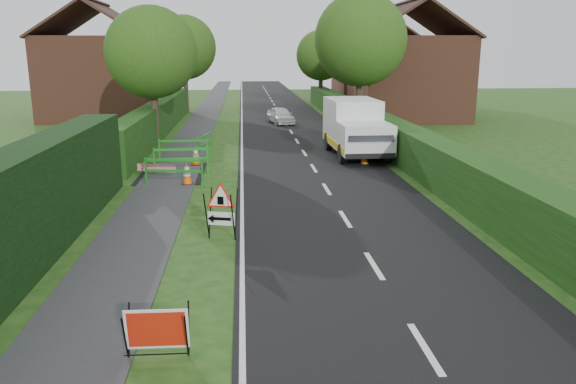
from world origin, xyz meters
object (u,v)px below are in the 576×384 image
red_rect_sign (157,330)px  hatchback_car (281,115)px  works_van (355,127)px  triangle_sign (219,207)px

red_rect_sign → hatchback_car: hatchback_car is taller
works_van → triangle_sign: bearing=-117.7°
triangle_sign → works_van: bearing=77.9°
works_van → hatchback_car: size_ratio=1.73×
hatchback_car → triangle_sign: bearing=-109.2°
triangle_sign → hatchback_car: bearing=96.7°
triangle_sign → hatchback_car: (3.04, 22.89, -0.32)m
hatchback_car → works_van: bearing=-89.4°
triangle_sign → works_van: 12.53m
triangle_sign → hatchback_car: size_ratio=0.39×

